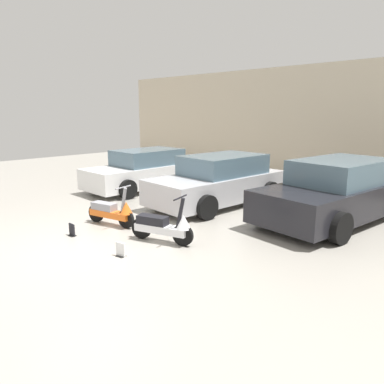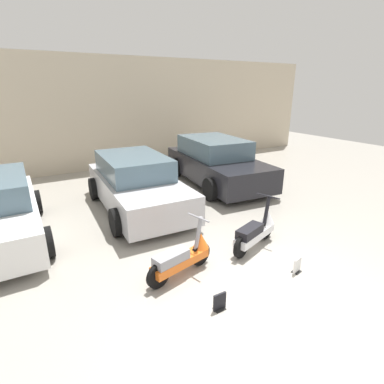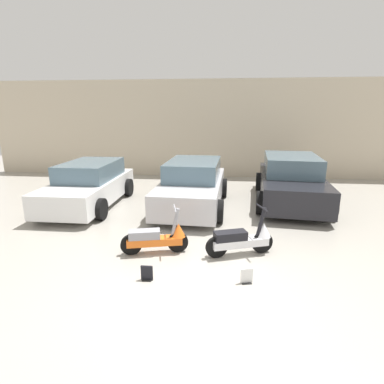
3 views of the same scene
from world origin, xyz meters
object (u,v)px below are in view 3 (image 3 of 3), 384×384
(car_rear_right, at_px, (291,180))
(placard_near_left_scooter, at_px, (147,274))
(scooter_front_left, at_px, (158,237))
(scooter_front_right, at_px, (243,238))
(car_rear_left, at_px, (90,185))
(placard_near_right_scooter, at_px, (247,277))
(car_rear_center, at_px, (193,185))

(car_rear_right, relative_size, placard_near_left_scooter, 16.86)
(scooter_front_left, xyz_separation_m, scooter_front_right, (1.67, 0.10, 0.01))
(car_rear_left, distance_m, placard_near_right_scooter, 5.89)
(car_rear_center, bearing_deg, placard_near_left_scooter, -2.26)
(scooter_front_right, distance_m, car_rear_center, 3.34)
(car_rear_right, distance_m, placard_near_left_scooter, 5.98)
(car_rear_left, relative_size, placard_near_left_scooter, 14.65)
(car_rear_left, height_order, placard_near_left_scooter, car_rear_left)
(car_rear_center, relative_size, placard_near_left_scooter, 15.59)
(car_rear_right, distance_m, placard_near_right_scooter, 5.17)
(scooter_front_right, relative_size, car_rear_left, 0.35)
(car_rear_right, relative_size, placard_near_right_scooter, 16.86)
(scooter_front_right, distance_m, placard_near_left_scooter, 1.99)
(scooter_front_left, bearing_deg, car_rear_center, 69.43)
(car_rear_left, height_order, car_rear_center, car_rear_center)
(scooter_front_left, relative_size, placard_near_left_scooter, 5.05)
(car_rear_center, height_order, placard_near_right_scooter, car_rear_center)
(car_rear_right, bearing_deg, scooter_front_left, -34.83)
(scooter_front_left, xyz_separation_m, placard_near_left_scooter, (0.03, -1.01, -0.22))
(scooter_front_left, relative_size, scooter_front_right, 0.99)
(placard_near_right_scooter, bearing_deg, scooter_front_right, 90.42)
(scooter_front_left, distance_m, placard_near_left_scooter, 1.03)
(car_rear_right, height_order, placard_near_left_scooter, car_rear_right)
(scooter_front_left, xyz_separation_m, placard_near_right_scooter, (1.68, -0.93, -0.22))
(scooter_front_right, xyz_separation_m, car_rear_center, (-1.30, 3.07, 0.31))
(car_rear_left, bearing_deg, scooter_front_left, 42.26)
(placard_near_left_scooter, bearing_deg, car_rear_right, 56.16)
(placard_near_right_scooter, bearing_deg, placard_near_left_scooter, -177.20)
(car_rear_right, xyz_separation_m, placard_near_right_scooter, (-1.67, -4.86, -0.57))
(scooter_front_right, distance_m, placard_near_right_scooter, 1.05)
(car_rear_center, distance_m, placard_near_left_scooter, 4.23)
(scooter_front_right, relative_size, car_rear_center, 0.33)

